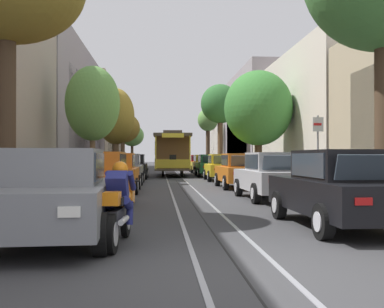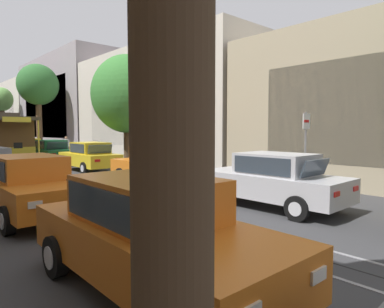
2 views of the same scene
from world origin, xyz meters
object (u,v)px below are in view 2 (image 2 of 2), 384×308
at_px(pedestrian_on_left_pavement, 66,145).
at_px(parked_car_orange_mid_left, 30,186).
at_px(parked_car_green_fifth_right, 50,152).
at_px(street_sign_post, 305,146).
at_px(parked_car_yellow_sixth_right, 26,148).
at_px(parked_car_silver_second_right, 273,180).
at_px(street_tree_kerb_right_fourth, 2,101).
at_px(parked_car_orange_second_left, 151,233).
at_px(street_tree_kerb_right_mid, 38,86).
at_px(parked_car_red_far_right, 7,146).
at_px(parked_car_yellow_fourth_right, 90,156).
at_px(parked_car_orange_mid_right, 157,165).
at_px(street_tree_kerb_right_second, 127,94).

bearing_deg(pedestrian_on_left_pavement, parked_car_orange_mid_left, -114.22).
height_order(parked_car_green_fifth_right, street_sign_post, street_sign_post).
bearing_deg(parked_car_yellow_sixth_right, parked_car_silver_second_right, -89.92).
xyz_separation_m(parked_car_green_fifth_right, street_tree_kerb_right_fourth, (2.20, 21.59, 4.80)).
bearing_deg(street_sign_post, parked_car_orange_second_left, -166.74).
distance_m(parked_car_orange_mid_left, street_sign_post, 8.08).
bearing_deg(parked_car_orange_second_left, street_tree_kerb_right_mid, 74.97).
bearing_deg(parked_car_red_far_right, parked_car_orange_mid_left, -102.47).
bearing_deg(parked_car_yellow_fourth_right, parked_car_green_fifth_right, 90.92).
relative_size(parked_car_orange_mid_right, street_tree_kerb_right_fourth, 0.61).
relative_size(parked_car_orange_second_left, parked_car_yellow_sixth_right, 1.00).
distance_m(parked_car_orange_mid_right, parked_car_yellow_sixth_right, 17.47).
bearing_deg(street_tree_kerb_right_second, parked_car_green_fifth_right, 109.00).
distance_m(parked_car_red_far_right, street_tree_kerb_right_fourth, 11.27).
height_order(parked_car_silver_second_right, street_tree_kerb_right_fourth, street_tree_kerb_right_fourth).
bearing_deg(street_tree_kerb_right_second, pedestrian_on_left_pavement, 85.24).
relative_size(parked_car_silver_second_right, parked_car_yellow_fourth_right, 1.00).
bearing_deg(parked_car_red_far_right, street_tree_kerb_right_fourth, 78.67).
bearing_deg(pedestrian_on_left_pavement, street_sign_post, -93.66).
distance_m(parked_car_orange_mid_right, street_tree_kerb_right_second, 6.97).
relative_size(parked_car_orange_mid_left, street_sign_post, 1.55).
height_order(street_tree_kerb_right_second, street_sign_post, street_tree_kerb_right_second).
bearing_deg(parked_car_yellow_sixth_right, street_sign_post, -86.21).
xyz_separation_m(parked_car_orange_second_left, parked_car_silver_second_right, (5.57, 1.83, 0.00)).
bearing_deg(parked_car_orange_second_left, street_tree_kerb_right_fourth, 79.43).
bearing_deg(parked_car_yellow_fourth_right, street_sign_post, -82.66).
bearing_deg(parked_car_silver_second_right, parked_car_orange_mid_right, 90.72).
bearing_deg(parked_car_orange_second_left, parked_car_silver_second_right, 18.22).
bearing_deg(street_tree_kerb_right_mid, parked_car_silver_second_right, -93.76).
xyz_separation_m(parked_car_green_fifth_right, pedestrian_on_left_pavement, (3.09, 5.08, 0.17)).
distance_m(parked_car_red_far_right, street_sign_post, 29.32).
bearing_deg(parked_car_orange_mid_right, street_tree_kerb_right_fourth, 86.35).
distance_m(parked_car_orange_second_left, parked_car_orange_mid_left, 5.45).
bearing_deg(parked_car_silver_second_right, parked_car_yellow_sixth_right, 90.08).
height_order(parked_car_orange_second_left, pedestrian_on_left_pavement, pedestrian_on_left_pavement).
bearing_deg(parked_car_green_fifth_right, street_sign_post, -84.71).
bearing_deg(parked_car_yellow_fourth_right, parked_car_silver_second_right, -89.81).
bearing_deg(street_tree_kerb_right_second, street_tree_kerb_right_fourth, 89.91).
bearing_deg(parked_car_yellow_fourth_right, parked_car_yellow_sixth_right, 89.96).
relative_size(parked_car_silver_second_right, street_tree_kerb_right_fourth, 0.61).
height_order(street_tree_kerb_right_mid, pedestrian_on_left_pavement, street_tree_kerb_right_mid).
height_order(parked_car_yellow_sixth_right, pedestrian_on_left_pavement, pedestrian_on_left_pavement).
xyz_separation_m(parked_car_red_far_right, street_tree_kerb_right_second, (1.96, -17.84, 3.46)).
relative_size(parked_car_orange_second_left, parked_car_orange_mid_left, 1.00).
bearing_deg(parked_car_red_far_right, parked_car_orange_mid_right, -90.32).
height_order(parked_car_orange_second_left, parked_car_red_far_right, same).
distance_m(parked_car_green_fifth_right, pedestrian_on_left_pavement, 5.95).
xyz_separation_m(parked_car_orange_mid_left, parked_car_orange_mid_right, (5.50, 1.97, 0.00)).
relative_size(parked_car_orange_mid_left, parked_car_yellow_sixth_right, 0.99).
xyz_separation_m(parked_car_orange_mid_right, pedestrian_on_left_pavement, (3.03, 17.00, 0.17)).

